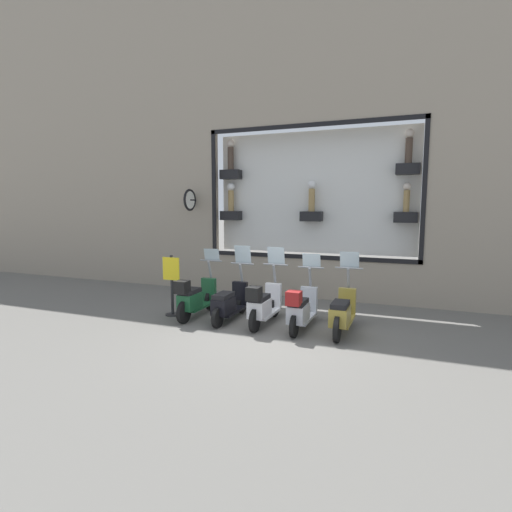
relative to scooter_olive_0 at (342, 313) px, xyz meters
The scene contains 8 objects.
ground_plane 1.61m from the scooter_olive_0, 109.12° to the left, with size 120.00×120.00×0.00m, color #66635E.
building_facade 6.17m from the scooter_olive_0, 25.34° to the left, with size 1.26×36.00×10.90m.
scooter_olive_0 is the anchor object (origin of this frame).
scooter_silver_1 0.87m from the scooter_olive_0, 94.77° to the left, with size 1.79×0.60×1.55m.
scooter_white_2 1.73m from the scooter_olive_0, 92.06° to the left, with size 1.80×0.60×1.67m.
scooter_black_3 2.59m from the scooter_olive_0, 90.10° to the left, with size 1.79×0.60×1.68m.
scooter_green_4 3.45m from the scooter_olive_0, 91.05° to the left, with size 1.80×0.61×1.57m.
shop_sign_post 4.10m from the scooter_olive_0, 90.75° to the left, with size 0.36×0.45×1.47m.
Camera 1 is at (-7.61, -2.74, 2.64)m, focal length 28.00 mm.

